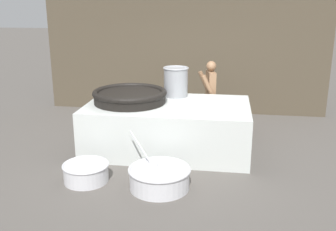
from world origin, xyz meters
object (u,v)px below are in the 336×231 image
Objects in this scene: giant_wok_near at (130,96)px; cook at (210,93)px; stock_pot at (176,81)px; prep_bowl_vegetables at (159,177)px; prep_bowl_meat at (86,172)px.

cook is at bearing 41.48° from giant_wok_near.
prep_bowl_vegetables is at bearing -88.82° from stock_pot.
cook is at bearing 57.60° from prep_bowl_meat.
giant_wok_near is 1.32× the size of prep_bowl_vegetables.
giant_wok_near is 1.04m from stock_pot.
giant_wok_near reaches higher than prep_bowl_meat.
prep_bowl_vegetables is (0.85, -1.63, -0.86)m from giant_wok_near.
prep_bowl_meat is at bearing -102.72° from giant_wok_near.
prep_bowl_meat is at bearing 44.94° from cook.
cook reaches higher than prep_bowl_meat.
stock_pot reaches higher than giant_wok_near.
stock_pot reaches higher than prep_bowl_meat.
giant_wok_near is at bearing 77.28° from prep_bowl_meat.
prep_bowl_vegetables is 1.44× the size of prep_bowl_meat.
giant_wok_near is 1.97m from cook.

